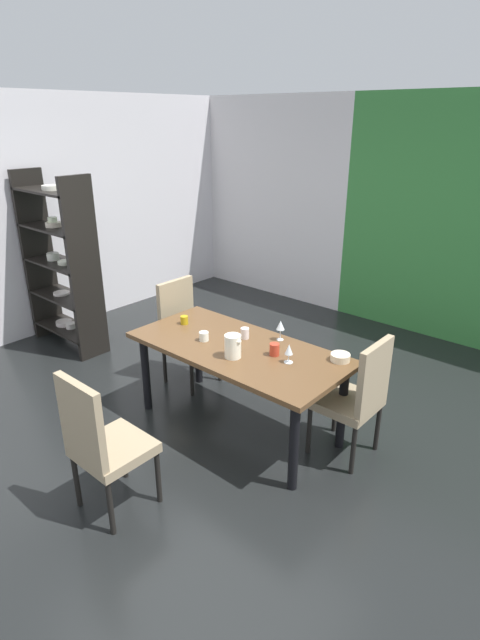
{
  "coord_description": "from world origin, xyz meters",
  "views": [
    {
      "loc": [
        2.66,
        -2.57,
        2.45
      ],
      "look_at": [
        0.12,
        0.35,
        0.85
      ],
      "focal_mm": 28.0,
      "sensor_mm": 36.0,
      "label": 1
    }
  ],
  "objects_px": {
    "dining_table": "(238,357)",
    "display_shelf": "(60,263)",
    "serving_bowl_near_window": "(340,357)",
    "wine_glass_front": "(281,326)",
    "chair_head_near": "(101,441)",
    "wine_glass_south": "(289,350)",
    "cup_east": "(245,333)",
    "cup_west": "(274,349)",
    "pitcher_rear": "(233,346)",
    "chair_left_far": "(185,328)",
    "cup_right": "(204,336)",
    "chair_right_far": "(357,395)",
    "cup_near_shelf": "(184,320)"
  },
  "relations": [
    {
      "from": "serving_bowl_near_window",
      "to": "cup_near_shelf",
      "type": "distance_m",
      "value": 1.43
    },
    {
      "from": "cup_west",
      "to": "cup_east",
      "type": "height_order",
      "value": "cup_west"
    },
    {
      "from": "wine_glass_front",
      "to": "cup_near_shelf",
      "type": "distance_m",
      "value": 0.89
    },
    {
      "from": "display_shelf",
      "to": "wine_glass_south",
      "type": "xyz_separation_m",
      "value": [
        3.0,
        0.07,
        -0.12
      ]
    },
    {
      "from": "chair_head_near",
      "to": "chair_left_far",
      "type": "bearing_deg",
      "value": 120.36
    },
    {
      "from": "cup_near_shelf",
      "to": "dining_table",
      "type": "bearing_deg",
      "value": -3.36
    },
    {
      "from": "serving_bowl_near_window",
      "to": "display_shelf",
      "type": "bearing_deg",
      "value": -173.85
    },
    {
      "from": "display_shelf",
      "to": "serving_bowl_near_window",
      "type": "relative_size",
      "value": 13.03
    },
    {
      "from": "chair_left_far",
      "to": "display_shelf",
      "type": "xyz_separation_m",
      "value": [
        -1.61,
        -0.31,
        0.42
      ]
    },
    {
      "from": "cup_east",
      "to": "cup_right",
      "type": "bearing_deg",
      "value": -131.31
    },
    {
      "from": "display_shelf",
      "to": "pitcher_rear",
      "type": "height_order",
      "value": "display_shelf"
    },
    {
      "from": "dining_table",
      "to": "cup_east",
      "type": "distance_m",
      "value": 0.22
    },
    {
      "from": "cup_right",
      "to": "cup_east",
      "type": "xyz_separation_m",
      "value": [
        0.22,
        0.25,
        0.01
      ]
    },
    {
      "from": "serving_bowl_near_window",
      "to": "wine_glass_front",
      "type": "bearing_deg",
      "value": 179.75
    },
    {
      "from": "serving_bowl_near_window",
      "to": "cup_west",
      "type": "height_order",
      "value": "cup_west"
    },
    {
      "from": "dining_table",
      "to": "serving_bowl_near_window",
      "type": "xyz_separation_m",
      "value": [
        0.74,
        0.32,
        0.12
      ]
    },
    {
      "from": "chair_right_far",
      "to": "cup_right",
      "type": "distance_m",
      "value": 1.29
    },
    {
      "from": "chair_left_far",
      "to": "wine_glass_front",
      "type": "height_order",
      "value": "chair_left_far"
    },
    {
      "from": "dining_table",
      "to": "display_shelf",
      "type": "height_order",
      "value": "display_shelf"
    },
    {
      "from": "cup_west",
      "to": "cup_right",
      "type": "bearing_deg",
      "value": -164.57
    },
    {
      "from": "dining_table",
      "to": "wine_glass_front",
      "type": "relative_size",
      "value": 10.58
    },
    {
      "from": "wine_glass_front",
      "to": "cup_near_shelf",
      "type": "relative_size",
      "value": 2.31
    },
    {
      "from": "chair_left_far",
      "to": "pitcher_rear",
      "type": "bearing_deg",
      "value": 66.49
    },
    {
      "from": "pitcher_rear",
      "to": "wine_glass_south",
      "type": "bearing_deg",
      "value": 29.03
    },
    {
      "from": "serving_bowl_near_window",
      "to": "cup_east",
      "type": "xyz_separation_m",
      "value": [
        -0.8,
        -0.16,
        0.02
      ]
    },
    {
      "from": "chair_head_near",
      "to": "cup_near_shelf",
      "type": "height_order",
      "value": "chair_head_near"
    },
    {
      "from": "chair_left_far",
      "to": "wine_glass_front",
      "type": "xyz_separation_m",
      "value": [
        1.1,
        0.04,
        0.32
      ]
    },
    {
      "from": "serving_bowl_near_window",
      "to": "cup_right",
      "type": "relative_size",
      "value": 1.89
    },
    {
      "from": "chair_head_near",
      "to": "pitcher_rear",
      "type": "relative_size",
      "value": 5.57
    },
    {
      "from": "cup_west",
      "to": "dining_table",
      "type": "bearing_deg",
      "value": -167.49
    },
    {
      "from": "wine_glass_south",
      "to": "cup_east",
      "type": "distance_m",
      "value": 0.54
    },
    {
      "from": "wine_glass_front",
      "to": "serving_bowl_near_window",
      "type": "bearing_deg",
      "value": -0.25
    },
    {
      "from": "chair_left_far",
      "to": "cup_right",
      "type": "relative_size",
      "value": 12.93
    },
    {
      "from": "cup_west",
      "to": "pitcher_rear",
      "type": "bearing_deg",
      "value": -132.89
    },
    {
      "from": "chair_left_far",
      "to": "wine_glass_south",
      "type": "xyz_separation_m",
      "value": [
        1.39,
        -0.24,
        0.3
      ]
    },
    {
      "from": "chair_head_near",
      "to": "wine_glass_south",
      "type": "bearing_deg",
      "value": 70.83
    },
    {
      "from": "chair_head_near",
      "to": "cup_west",
      "type": "distance_m",
      "value": 1.43
    },
    {
      "from": "chair_right_far",
      "to": "serving_bowl_near_window",
      "type": "bearing_deg",
      "value": 77.98
    },
    {
      "from": "chair_right_far",
      "to": "chair_head_near",
      "type": "distance_m",
      "value": 1.83
    },
    {
      "from": "display_shelf",
      "to": "cup_right",
      "type": "relative_size",
      "value": 24.64
    },
    {
      "from": "chair_left_far",
      "to": "serving_bowl_near_window",
      "type": "distance_m",
      "value": 1.68
    },
    {
      "from": "chair_head_near",
      "to": "wine_glass_south",
      "type": "relative_size",
      "value": 6.84
    },
    {
      "from": "wine_glass_front",
      "to": "wine_glass_south",
      "type": "height_order",
      "value": "wine_glass_front"
    },
    {
      "from": "serving_bowl_near_window",
      "to": "cup_right",
      "type": "distance_m",
      "value": 1.1
    },
    {
      "from": "cup_right",
      "to": "pitcher_rear",
      "type": "bearing_deg",
      "value": -10.26
    },
    {
      "from": "pitcher_rear",
      "to": "chair_head_near",
      "type": "bearing_deg",
      "value": -94.86
    },
    {
      "from": "wine_glass_front",
      "to": "pitcher_rear",
      "type": "distance_m",
      "value": 0.49
    },
    {
      "from": "display_shelf",
      "to": "pitcher_rear",
      "type": "distance_m",
      "value": 2.64
    },
    {
      "from": "chair_head_near",
      "to": "cup_east",
      "type": "distance_m",
      "value": 1.48
    },
    {
      "from": "serving_bowl_near_window",
      "to": "cup_near_shelf",
      "type": "xyz_separation_m",
      "value": [
        -1.4,
        -0.28,
        0.01
      ]
    }
  ]
}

